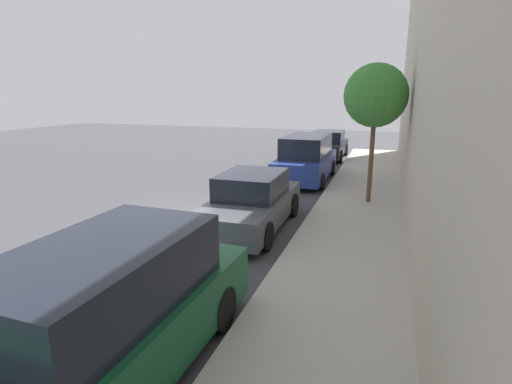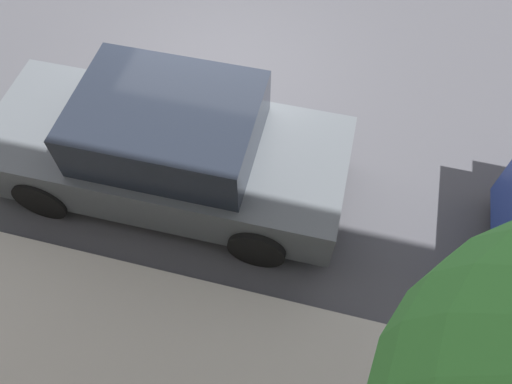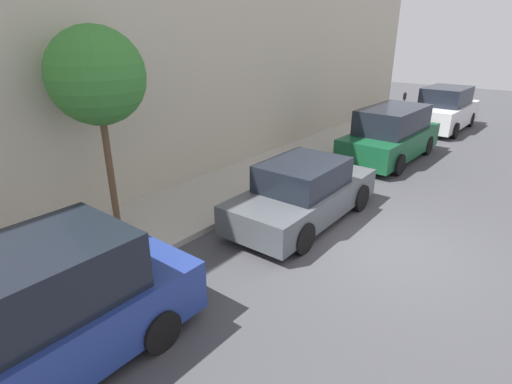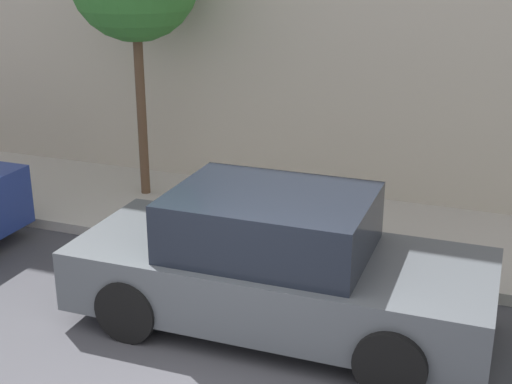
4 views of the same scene
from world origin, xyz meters
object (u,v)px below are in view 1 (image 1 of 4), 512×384
object	(u,v)px
parked_minivan_fourth	(306,159)
parked_sedan_fifth	(328,145)
street_tree	(376,96)
parked_minivan_second	(107,317)
parked_sedan_third	(251,203)

from	to	relation	value
parked_minivan_fourth	parked_sedan_fifth	xyz separation A→B (m)	(0.01, 6.27, -0.20)
street_tree	parked_minivan_second	bearing A→B (deg)	-105.74
parked_sedan_fifth	parked_sedan_third	bearing A→B (deg)	-90.94
parked_minivan_second	parked_sedan_third	size ratio (longest dim) A/B	1.09
street_tree	parked_minivan_fourth	bearing A→B (deg)	130.33
parked_sedan_third	street_tree	world-z (taller)	street_tree
parked_minivan_fourth	street_tree	xyz separation A→B (m)	(2.75, -3.24, 2.62)
street_tree	parked_sedan_third	bearing A→B (deg)	-131.81
parked_minivan_second	parked_minivan_fourth	distance (m)	12.83
parked_minivan_fourth	street_tree	distance (m)	5.00
parked_minivan_second	parked_sedan_fifth	xyz separation A→B (m)	(-0.04, 19.09, -0.20)
parked_sedan_third	parked_sedan_fifth	xyz separation A→B (m)	(0.21, 12.81, 0.00)
parked_sedan_third	street_tree	size ratio (longest dim) A/B	1.03
parked_minivan_second	parked_sedan_third	bearing A→B (deg)	92.30
parked_minivan_second	parked_sedan_fifth	distance (m)	19.10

